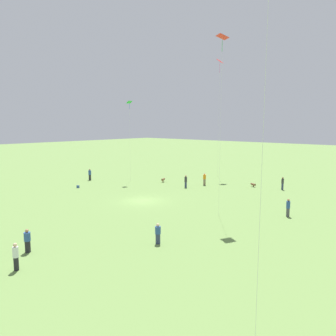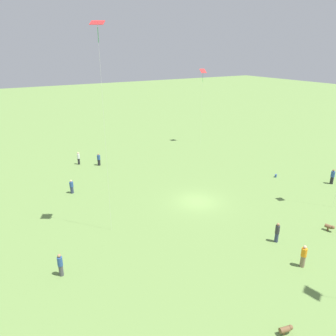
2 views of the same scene
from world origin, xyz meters
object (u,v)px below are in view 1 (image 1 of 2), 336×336
object	(u,v)px
person_0	(27,241)
dog_1	(253,184)
person_5	(186,181)
kite_0	(222,46)
kite_4	(220,66)
dog_0	(163,179)
picnic_bag_0	(78,187)
person_1	(16,257)
person_2	(204,179)
person_7	(90,175)
person_6	(283,183)
person_4	(288,208)
person_3	(158,234)
kite_1	(129,107)

from	to	relation	value
person_0	dog_1	world-z (taller)	person_0
person_0	person_5	world-z (taller)	person_5
kite_0	kite_4	xyz separation A→B (m)	(-20.28, -13.29, 2.24)
dog_0	picnic_bag_0	bearing A→B (deg)	-131.74
person_0	picnic_bag_0	size ratio (longest dim) A/B	4.09
kite_4	person_1	bearing A→B (deg)	-128.59
person_2	kite_4	size ratio (longest dim) A/B	0.09
person_7	person_6	bearing A→B (deg)	168.27
person_7	kite_4	bearing A→B (deg)	-165.01
person_5	picnic_bag_0	xyz separation A→B (m)	(10.04, -11.07, -0.70)
person_2	kite_0	xyz separation A→B (m)	(11.89, 10.07, 14.98)
person_4	person_7	xyz separation A→B (m)	(0.53, -31.28, 0.01)
person_0	person_5	size ratio (longest dim) A/B	0.95
person_0	dog_1	bearing A→B (deg)	132.56
person_0	person_1	distance (m)	2.86
person_3	kite_1	world-z (taller)	kite_1
person_5	person_2	bearing A→B (deg)	18.69
person_7	person_5	bearing A→B (deg)	161.23
kite_0	kite_4	distance (m)	24.35
kite_1	kite_4	size ratio (longest dim) A/B	0.63
person_4	kite_1	world-z (taller)	kite_1
kite_0	dog_1	xyz separation A→B (m)	(-15.41, -4.23, -15.51)
dog_0	person_7	bearing A→B (deg)	-161.14
picnic_bag_0	person_6	bearing A→B (deg)	128.80
person_1	dog_0	xyz separation A→B (m)	(-28.28, -13.68, -0.47)
person_1	person_5	bearing A→B (deg)	120.12
person_7	picnic_bag_0	size ratio (longest dim) A/B	4.39
person_2	kite_1	distance (m)	15.66
person_5	dog_0	bearing A→B (deg)	111.52
kite_0	picnic_bag_0	xyz separation A→B (m)	(1.38, -22.03, -15.68)
kite_4	dog_0	xyz separation A→B (m)	(10.45, -2.95, -17.70)
person_2	kite_4	xyz separation A→B (m)	(-8.39, -3.22, 17.23)
person_4	dog_1	size ratio (longest dim) A/B	2.09
kite_4	dog_0	size ratio (longest dim) A/B	23.47
person_2	dog_0	xyz separation A→B (m)	(2.06, -6.17, -0.47)
kite_1	picnic_bag_0	bearing A→B (deg)	45.74
dog_1	person_2	bearing A→B (deg)	135.05
person_4	person_7	bearing A→B (deg)	-99.27
person_3	person_7	size ratio (longest dim) A/B	0.87
kite_0	person_0	bearing A→B (deg)	149.85
person_4	kite_0	distance (m)	16.36
person_1	person_7	xyz separation A→B (m)	(-21.85, -23.46, 0.01)
kite_4	dog_1	size ratio (longest dim) A/B	23.17
person_0	person_7	size ratio (longest dim) A/B	0.93
person_2	kite_1	size ratio (longest dim) A/B	0.14
person_2	kite_0	distance (m)	21.62
person_6	dog_0	bearing A→B (deg)	-168.70
person_4	dog_0	bearing A→B (deg)	-115.57
person_3	person_4	distance (m)	14.16
person_5	dog_0	distance (m)	5.43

